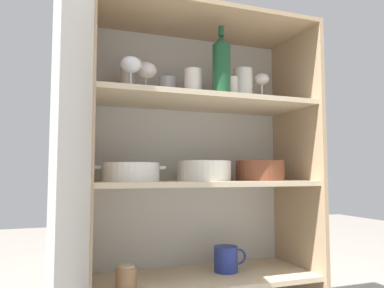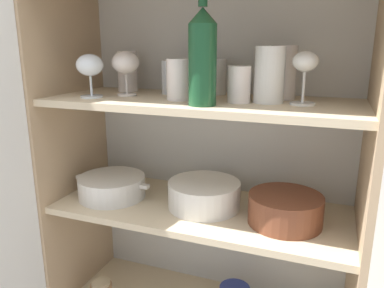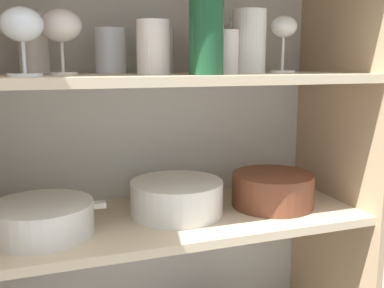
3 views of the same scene
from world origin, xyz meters
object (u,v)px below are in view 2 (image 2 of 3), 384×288
(wine_bottle, at_px, (202,57))
(plate_stack_white, at_px, (204,194))
(mixing_bowl_large, at_px, (285,208))
(casserole_dish, at_px, (112,187))

(wine_bottle, xyz_separation_m, plate_stack_white, (-0.03, 0.11, -0.42))
(mixing_bowl_large, bearing_deg, plate_stack_white, 174.58)
(wine_bottle, height_order, plate_stack_white, wine_bottle)
(plate_stack_white, height_order, mixing_bowl_large, mixing_bowl_large)
(mixing_bowl_large, height_order, casserole_dish, mixing_bowl_large)
(wine_bottle, xyz_separation_m, casserole_dish, (-0.34, 0.08, -0.42))
(plate_stack_white, relative_size, casserole_dish, 0.82)
(wine_bottle, relative_size, plate_stack_white, 1.26)
(plate_stack_white, bearing_deg, casserole_dish, -174.11)
(wine_bottle, bearing_deg, casserole_dish, 166.88)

